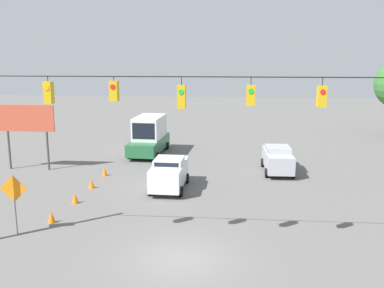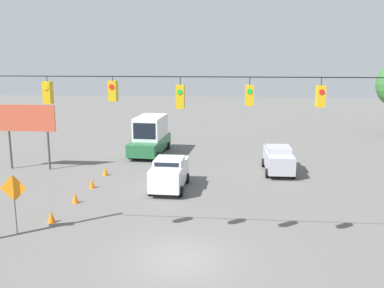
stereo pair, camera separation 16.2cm
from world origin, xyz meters
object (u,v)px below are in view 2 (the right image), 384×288
at_px(traffic_cone_nearest, 51,217).
at_px(work_zone_sign, 14,193).
at_px(sedan_silver_oncoming_far, 278,159).
at_px(traffic_cone_third, 92,183).
at_px(overhead_signal_span, 179,132).
at_px(roadside_billboard, 27,122).
at_px(traffic_cone_second, 75,198).
at_px(sedan_white_withflow_mid, 169,173).
at_px(traffic_cone_fourth, 105,171).
at_px(box_truck_green_withflow_far, 150,136).

relative_size(traffic_cone_nearest, work_zone_sign, 0.21).
height_order(sedan_silver_oncoming_far, traffic_cone_third, sedan_silver_oncoming_far).
relative_size(overhead_signal_span, roadside_billboard, 4.06).
xyz_separation_m(traffic_cone_second, traffic_cone_third, (-0.04, -2.80, 0.00)).
bearing_deg(traffic_cone_third, sedan_silver_oncoming_far, -158.19).
xyz_separation_m(sedan_silver_oncoming_far, sedan_white_withflow_mid, (7.13, 4.55, 0.05)).
xyz_separation_m(overhead_signal_span, sedan_white_withflow_mid, (1.71, -8.75, -4.14)).
xyz_separation_m(overhead_signal_span, sedan_silver_oncoming_far, (-5.42, -13.31, -4.19)).
distance_m(overhead_signal_span, traffic_cone_nearest, 8.81).
bearing_deg(traffic_cone_fourth, traffic_cone_nearest, 88.62).
height_order(sedan_white_withflow_mid, roadside_billboard, roadside_billboard).
distance_m(traffic_cone_nearest, traffic_cone_third, 5.70).
distance_m(traffic_cone_second, roadside_billboard, 9.61).
xyz_separation_m(traffic_cone_second, work_zone_sign, (1.20, 4.35, 1.68)).
bearing_deg(sedan_white_withflow_mid, traffic_cone_second, 31.82).
distance_m(box_truck_green_withflow_far, traffic_cone_second, 12.88).
xyz_separation_m(sedan_white_withflow_mid, work_zone_sign, (6.12, 7.40, 0.96)).
xyz_separation_m(box_truck_green_withflow_far, traffic_cone_second, (1.90, 12.68, -1.24)).
relative_size(traffic_cone_second, roadside_billboard, 0.13).
xyz_separation_m(overhead_signal_span, traffic_cone_fourth, (6.58, -11.37, -4.87)).
height_order(overhead_signal_span, traffic_cone_nearest, overhead_signal_span).
distance_m(sedan_white_withflow_mid, traffic_cone_third, 4.94).
distance_m(traffic_cone_third, work_zone_sign, 7.45).
height_order(overhead_signal_span, traffic_cone_third, overhead_signal_span).
xyz_separation_m(traffic_cone_third, roadside_billboard, (5.95, -4.09, 3.15)).
xyz_separation_m(overhead_signal_span, traffic_cone_nearest, (6.79, -2.81, -4.87)).
distance_m(box_truck_green_withflow_far, work_zone_sign, 17.31).
bearing_deg(sedan_white_withflow_mid, work_zone_sign, 50.42).
bearing_deg(work_zone_sign, overhead_signal_span, 170.21).
bearing_deg(box_truck_green_withflow_far, sedan_silver_oncoming_far, 153.45).
distance_m(traffic_cone_nearest, work_zone_sign, 2.46).
bearing_deg(box_truck_green_withflow_far, work_zone_sign, 79.69).
height_order(box_truck_green_withflow_far, work_zone_sign, box_truck_green_withflow_far).
relative_size(traffic_cone_nearest, roadside_billboard, 0.13).
height_order(traffic_cone_third, work_zone_sign, work_zone_sign).
bearing_deg(traffic_cone_second, work_zone_sign, 74.57).
bearing_deg(work_zone_sign, sedan_silver_oncoming_far, -137.94).
xyz_separation_m(traffic_cone_fourth, work_zone_sign, (1.25, 10.02, 1.68)).
xyz_separation_m(traffic_cone_nearest, traffic_cone_fourth, (-0.21, -8.56, 0.00)).
distance_m(traffic_cone_second, work_zone_sign, 4.82).
height_order(sedan_silver_oncoming_far, work_zone_sign, work_zone_sign).
xyz_separation_m(sedan_silver_oncoming_far, box_truck_green_withflow_far, (10.15, -5.07, 0.57)).
distance_m(sedan_silver_oncoming_far, roadside_billboard, 18.14).
relative_size(sedan_white_withflow_mid, traffic_cone_third, 7.13).
distance_m(traffic_cone_third, roadside_billboard, 7.88).
height_order(traffic_cone_fourth, roadside_billboard, roadside_billboard).
distance_m(overhead_signal_span, sedan_white_withflow_mid, 9.83).
relative_size(overhead_signal_span, traffic_cone_second, 31.60).
relative_size(traffic_cone_nearest, traffic_cone_third, 1.00).
height_order(traffic_cone_nearest, traffic_cone_second, same).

